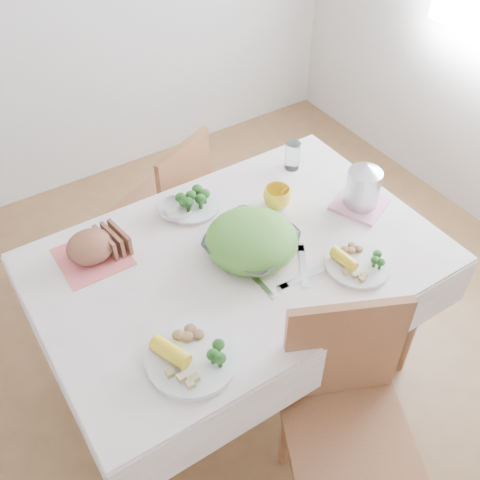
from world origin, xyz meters
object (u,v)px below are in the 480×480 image
salad_bowl (251,245)px  electric_kettle (364,183)px  yellow_mug (277,197)px  chair_near (349,440)px  dining_table (239,320)px  dinner_plate_right (357,265)px  chair_far (160,200)px  dinner_plate_left (192,359)px

salad_bowl → electric_kettle: 0.54m
yellow_mug → salad_bowl: bearing=-144.8°
chair_near → electric_kettle: size_ratio=4.86×
dining_table → dinner_plate_right: dinner_plate_right is taller
chair_near → dinner_plate_right: 0.61m
chair_far → dinner_plate_left: (-0.42, -1.11, 0.31)m
dining_table → electric_kettle: (0.58, -0.03, 0.51)m
electric_kettle → yellow_mug: bearing=123.6°
dining_table → chair_far: bearing=87.0°
dinner_plate_right → electric_kettle: bearing=46.7°
chair_far → dinner_plate_left: chair_far is taller
dinner_plate_right → dining_table: bearing=139.9°
chair_near → salad_bowl: (0.05, 0.68, 0.34)m
dinner_plate_left → yellow_mug: bearing=35.2°
electric_kettle → dinner_plate_left: bearing=173.2°
dinner_plate_left → yellow_mug: 0.82m
salad_bowl → dinner_plate_right: size_ratio=1.35×
dining_table → salad_bowl: salad_bowl is taller
chair_near → dinner_plate_left: chair_near is taller
chair_far → salad_bowl: chair_far is taller
dining_table → salad_bowl: bearing=-10.1°
dinner_plate_right → chair_near: bearing=-129.7°
salad_bowl → yellow_mug: bearing=35.2°
chair_near → chair_far: 1.49m
chair_near → salad_bowl: bearing=110.4°
dining_table → chair_near: (-0.00, -0.69, 0.09)m
dinner_plate_right → yellow_mug: size_ratio=2.13×
dining_table → electric_kettle: 0.77m
chair_far → electric_kettle: electric_kettle is taller
dinner_plate_left → salad_bowl: bearing=35.2°
salad_bowl → electric_kettle: electric_kettle is taller
dinner_plate_right → yellow_mug: yellow_mug is taller
dinner_plate_right → electric_kettle: (0.24, 0.26, 0.11)m
dining_table → dinner_plate_right: bearing=-40.1°
yellow_mug → electric_kettle: 0.35m
dining_table → salad_bowl: size_ratio=4.28×
chair_far → dinner_plate_left: size_ratio=2.91×
salad_bowl → yellow_mug: 0.29m
dining_table → yellow_mug: size_ratio=12.28×
yellow_mug → chair_near: bearing=-109.0°
electric_kettle → chair_far: bearing=99.9°
salad_bowl → yellow_mug: yellow_mug is taller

